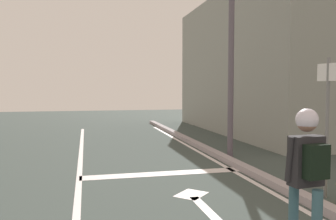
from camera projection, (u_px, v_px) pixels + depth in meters
lane_line_center at (78, 188)px, 6.61m from camera, size 0.12×20.00×0.01m
lane_line_curbside at (244, 177)px, 7.40m from camera, size 0.12×20.00×0.01m
stop_bar at (162, 174)px, 7.72m from camera, size 3.59×0.40×0.01m
lane_arrow_stem at (207, 210)px, 5.37m from camera, size 0.16×1.40×0.01m
lane_arrow_head at (191, 194)px, 6.20m from camera, size 0.71×0.71×0.01m
curb_strip at (255, 173)px, 7.46m from camera, size 0.24×24.00×0.14m
skater at (307, 164)px, 3.70m from camera, size 0.44×0.61×1.60m
traffic_signal_mast at (199, 12)px, 9.25m from camera, size 4.53×0.34×5.80m
street_sign_post at (328, 107)px, 5.93m from camera, size 0.12×0.44×2.42m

